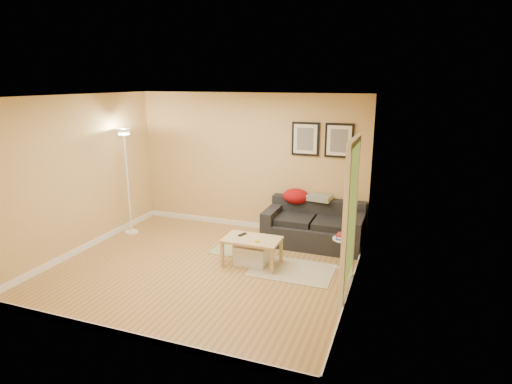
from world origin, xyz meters
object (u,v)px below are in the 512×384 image
sofa (314,224)px  floor_lamp (128,185)px  side_table (342,254)px  coffee_table (252,252)px  book_stack (342,236)px  storage_bin (252,254)px

sofa → floor_lamp: size_ratio=0.85×
sofa → side_table: 1.07m
coffee_table → book_stack: size_ratio=4.09×
sofa → storage_bin: size_ratio=3.31×
sofa → book_stack: (0.62, -0.85, 0.16)m
storage_bin → book_stack: size_ratio=2.40×
coffee_table → side_table: side_table is taller
coffee_table → side_table: bearing=16.9°
coffee_table → sofa: bearing=62.0°
book_stack → coffee_table: bearing=-148.6°
sofa → book_stack: bearing=-53.8°
side_table → floor_lamp: bearing=176.8°
coffee_table → floor_lamp: size_ratio=0.44×
coffee_table → side_table: size_ratio=1.76×
sofa → book_stack: sofa is taller
coffee_table → storage_bin: bearing=120.7°
sofa → storage_bin: sofa is taller
sofa → side_table: sofa is taller
sofa → storage_bin: bearing=-122.2°
coffee_table → storage_bin: (-0.01, 0.02, -0.06)m
storage_bin → side_table: size_ratio=1.03×
book_stack → floor_lamp: floor_lamp is taller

